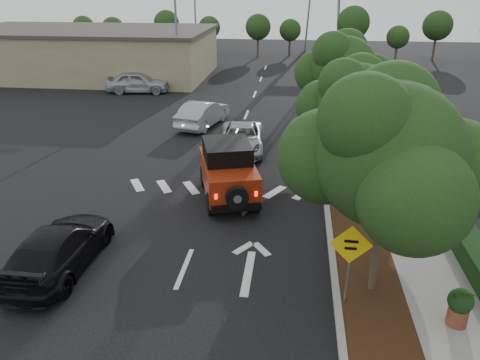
% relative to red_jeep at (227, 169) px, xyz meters
% --- Properties ---
extents(ground, '(120.00, 120.00, 0.00)m').
position_rel_red_jeep_xyz_m(ground, '(-0.57, -5.46, -1.15)').
color(ground, black).
rests_on(ground, ground).
extents(curb, '(0.20, 70.00, 0.15)m').
position_rel_red_jeep_xyz_m(curb, '(4.03, 6.54, -1.08)').
color(curb, '#9E9B93').
rests_on(curb, ground).
extents(planting_strip, '(1.80, 70.00, 0.12)m').
position_rel_red_jeep_xyz_m(planting_strip, '(5.03, 6.54, -1.09)').
color(planting_strip, black).
rests_on(planting_strip, ground).
extents(sidewalk, '(2.00, 70.00, 0.12)m').
position_rel_red_jeep_xyz_m(sidewalk, '(6.93, 6.54, -1.09)').
color(sidewalk, gray).
rests_on(sidewalk, ground).
extents(hedge, '(0.80, 70.00, 0.80)m').
position_rel_red_jeep_xyz_m(hedge, '(8.33, 6.54, -0.75)').
color(hedge, black).
rests_on(hedge, ground).
extents(commercial_building, '(22.00, 12.00, 4.00)m').
position_rel_red_jeep_xyz_m(commercial_building, '(-16.57, 24.54, 0.85)').
color(commercial_building, '#82785A').
rests_on(commercial_building, ground).
extents(transmission_tower, '(7.00, 4.00, 28.00)m').
position_rel_red_jeep_xyz_m(transmission_tower, '(5.43, 42.54, -1.15)').
color(transmission_tower, slate).
rests_on(transmission_tower, ground).
extents(street_tree_near, '(3.80, 3.80, 5.92)m').
position_rel_red_jeep_xyz_m(street_tree_near, '(5.03, -5.96, -1.15)').
color(street_tree_near, black).
rests_on(street_tree_near, ground).
extents(street_tree_mid, '(3.20, 3.20, 5.32)m').
position_rel_red_jeep_xyz_m(street_tree_mid, '(5.03, 1.04, -1.15)').
color(street_tree_mid, black).
rests_on(street_tree_mid, ground).
extents(street_tree_far, '(3.40, 3.40, 5.62)m').
position_rel_red_jeep_xyz_m(street_tree_far, '(5.03, 7.54, -1.15)').
color(street_tree_far, black).
rests_on(street_tree_far, ground).
extents(light_pole_a, '(2.00, 0.22, 9.00)m').
position_rel_red_jeep_xyz_m(light_pole_a, '(-7.07, 20.54, -1.15)').
color(light_pole_a, slate).
rests_on(light_pole_a, ground).
extents(light_pole_b, '(2.00, 0.22, 9.00)m').
position_rel_red_jeep_xyz_m(light_pole_b, '(-8.07, 32.54, -1.15)').
color(light_pole_b, slate).
rests_on(light_pole_b, ground).
extents(red_jeep, '(3.01, 4.63, 2.27)m').
position_rel_red_jeep_xyz_m(red_jeep, '(0.00, 0.00, 0.00)').
color(red_jeep, black).
rests_on(red_jeep, ground).
extents(silver_suv_ahead, '(2.61, 4.97, 1.33)m').
position_rel_red_jeep_xyz_m(silver_suv_ahead, '(-0.07, 5.56, -0.48)').
color(silver_suv_ahead, '#AFB0B7').
rests_on(silver_suv_ahead, ground).
extents(black_suv_oncoming, '(2.03, 4.87, 1.41)m').
position_rel_red_jeep_xyz_m(black_suv_oncoming, '(-4.37, -5.86, -0.45)').
color(black_suv_oncoming, black).
rests_on(black_suv_oncoming, ground).
extents(silver_sedan_oncoming, '(2.68, 4.90, 1.53)m').
position_rel_red_jeep_xyz_m(silver_sedan_oncoming, '(-2.94, 9.70, -0.38)').
color(silver_sedan_oncoming, '#9A9DA1').
rests_on(silver_sedan_oncoming, ground).
extents(parked_suv, '(5.02, 2.48, 1.65)m').
position_rel_red_jeep_xyz_m(parked_suv, '(-9.75, 18.02, -0.33)').
color(parked_suv, '#AAADB2').
rests_on(parked_suv, ground).
extents(speed_hump_sign, '(1.12, 0.10, 2.38)m').
position_rel_red_jeep_xyz_m(speed_hump_sign, '(4.23, -6.69, 0.50)').
color(speed_hump_sign, slate).
rests_on(speed_hump_sign, ground).
extents(terracotta_planter, '(0.64, 0.64, 1.11)m').
position_rel_red_jeep_xyz_m(terracotta_planter, '(6.98, -7.25, -0.40)').
color(terracotta_planter, brown).
rests_on(terracotta_planter, ground).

